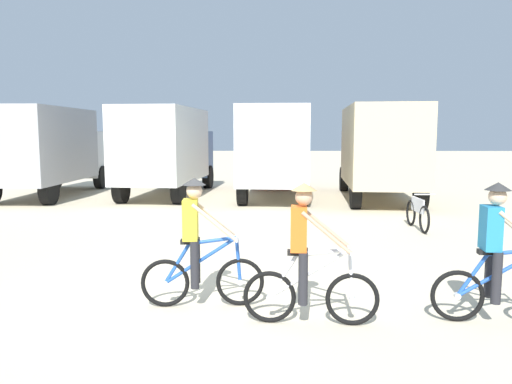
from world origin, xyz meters
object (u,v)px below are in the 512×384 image
cyclist_orange_shirt (198,247)px  cyclist_cowboy_hat (306,259)px  cyclist_near_camera (497,259)px  box_truck_tan_camper (379,148)px  box_truck_avon_van (276,148)px  box_truck_grey_hauler (48,148)px  box_truck_white_box (167,147)px  bicycle_spare (417,214)px

cyclist_orange_shirt → cyclist_cowboy_hat: (1.46, -0.63, 0.00)m
cyclist_near_camera → box_truck_tan_camper: bearing=84.3°
cyclist_orange_shirt → cyclist_near_camera: 3.92m
box_truck_avon_van → box_truck_tan_camper: (3.72, -0.73, 0.00)m
box_truck_grey_hauler → cyclist_near_camera: 16.96m
cyclist_orange_shirt → cyclist_cowboy_hat: 1.59m
box_truck_grey_hauler → box_truck_tan_camper: (12.41, -0.80, 0.00)m
box_truck_grey_hauler → cyclist_cowboy_hat: 15.52m
box_truck_white_box → cyclist_orange_shirt: 12.79m
cyclist_orange_shirt → cyclist_near_camera: bearing=-8.2°
box_truck_avon_van → box_truck_white_box: bearing=174.5°
cyclist_orange_shirt → bicycle_spare: bearing=50.0°
cyclist_cowboy_hat → cyclist_near_camera: 2.43m
bicycle_spare → box_truck_grey_hauler: bearing=152.2°
box_truck_tan_camper → cyclist_cowboy_hat: box_truck_tan_camper is taller
cyclist_cowboy_hat → box_truck_grey_hauler: bearing=124.7°
box_truck_avon_van → bicycle_spare: bearing=-61.3°
box_truck_grey_hauler → box_truck_tan_camper: same height
box_truck_avon_van → cyclist_orange_shirt: size_ratio=3.78×
cyclist_near_camera → cyclist_orange_shirt: bearing=171.8°
cyclist_cowboy_hat → bicycle_spare: bearing=62.2°
box_truck_avon_van → cyclist_near_camera: 12.88m
box_truck_grey_hauler → bicycle_spare: bearing=-27.8°
box_truck_grey_hauler → cyclist_cowboy_hat: size_ratio=3.74×
box_truck_grey_hauler → box_truck_tan_camper: 12.44m
box_truck_grey_hauler → cyclist_orange_shirt: (7.36, -12.10, -1.03)m
box_truck_grey_hauler → box_truck_avon_van: (8.69, -0.08, 0.00)m
cyclist_cowboy_hat → bicycle_spare: (3.34, 6.33, -0.45)m
box_truck_tan_camper → bicycle_spare: box_truck_tan_camper is taller
box_truck_white_box → cyclist_cowboy_hat: 13.78m
box_truck_avon_van → cyclist_orange_shirt: (-1.33, -12.03, -1.03)m
box_truck_avon_van → bicycle_spare: 7.36m
cyclist_cowboy_hat → cyclist_near_camera: same height
box_truck_white_box → cyclist_cowboy_hat: bearing=-71.8°
box_truck_avon_van → box_truck_grey_hauler: bearing=179.5°
box_truck_avon_van → cyclist_orange_shirt: 12.14m
box_truck_avon_van → box_truck_tan_camper: 3.79m
box_truck_white_box → box_truck_avon_van: (4.17, -0.40, 0.00)m
box_truck_grey_hauler → box_truck_tan_camper: size_ratio=0.98×
box_truck_grey_hauler → cyclist_orange_shirt: 14.20m
cyclist_cowboy_hat → bicycle_spare: cyclist_cowboy_hat is taller
box_truck_tan_camper → bicycle_spare: size_ratio=4.00×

